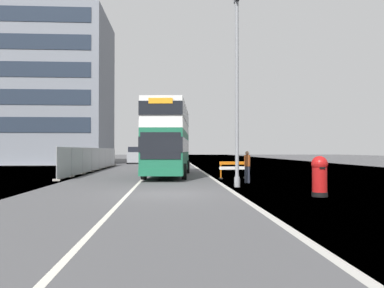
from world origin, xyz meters
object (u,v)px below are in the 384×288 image
object	(u,v)px
red_pillar_postbox	(320,174)
car_receding_mid	(135,156)
roadworks_barrier	(233,168)
lamppost_foreground	(237,97)
car_oncoming_near	(173,157)
pedestrian_at_kerb	(247,167)
car_receding_far	(169,155)
double_decker_bus	(169,139)

from	to	relation	value
red_pillar_postbox	car_receding_mid	distance (m)	39.79
roadworks_barrier	lamppost_foreground	bearing A→B (deg)	-97.29
car_oncoming_near	pedestrian_at_kerb	distance (m)	24.71
red_pillar_postbox	lamppost_foreground	bearing A→B (deg)	122.30
roadworks_barrier	pedestrian_at_kerb	world-z (taller)	pedestrian_at_kerb
red_pillar_postbox	pedestrian_at_kerb	xyz separation A→B (m)	(-1.59, 6.40, 0.02)
car_receding_far	pedestrian_at_kerb	bearing A→B (deg)	-83.38
red_pillar_postbox	car_receding_far	xyz separation A→B (m)	(-6.04, 44.70, 0.23)
lamppost_foreground	pedestrian_at_kerb	xyz separation A→B (m)	(0.98, 2.33, -3.59)
lamppost_foreground	car_receding_far	world-z (taller)	lamppost_foreground
double_decker_bus	car_oncoming_near	bearing A→B (deg)	88.59
roadworks_barrier	car_receding_mid	xyz separation A→B (m)	(-8.84, 28.76, 0.37)
double_decker_bus	lamppost_foreground	world-z (taller)	lamppost_foreground
red_pillar_postbox	car_receding_mid	size ratio (longest dim) A/B	0.42
pedestrian_at_kerb	car_receding_mid	bearing A→B (deg)	105.92
red_pillar_postbox	car_receding_far	world-z (taller)	car_receding_far
car_receding_far	pedestrian_at_kerb	size ratio (longest dim) A/B	2.18
roadworks_barrier	double_decker_bus	bearing A→B (deg)	144.82
car_oncoming_near	double_decker_bus	bearing A→B (deg)	-91.41
double_decker_bus	car_receding_mid	distance (m)	26.32
roadworks_barrier	pedestrian_at_kerb	bearing A→B (deg)	-85.06
double_decker_bus	roadworks_barrier	distance (m)	5.41
lamppost_foreground	red_pillar_postbox	bearing A→B (deg)	-57.70
lamppost_foreground	roadworks_barrier	distance (m)	6.71
lamppost_foreground	roadworks_barrier	xyz separation A→B (m)	(0.70, 5.50, -3.78)
double_decker_bus	lamppost_foreground	xyz separation A→B (m)	(3.43, -8.41, 1.85)
lamppost_foreground	red_pillar_postbox	size ratio (longest dim) A/B	5.90
car_oncoming_near	red_pillar_postbox	bearing A→B (deg)	-79.78
car_receding_far	pedestrian_at_kerb	xyz separation A→B (m)	(4.44, -38.30, -0.21)
car_receding_mid	roadworks_barrier	bearing A→B (deg)	-72.92
double_decker_bus	car_oncoming_near	size ratio (longest dim) A/B	2.47
roadworks_barrier	car_receding_mid	size ratio (longest dim) A/B	0.47
car_oncoming_near	car_receding_far	size ratio (longest dim) A/B	1.18
lamppost_foreground	red_pillar_postbox	distance (m)	6.01
lamppost_foreground	car_receding_far	bearing A→B (deg)	94.87
lamppost_foreground	double_decker_bus	bearing A→B (deg)	112.17
double_decker_bus	roadworks_barrier	xyz separation A→B (m)	(4.13, -2.91, -1.94)
roadworks_barrier	car_oncoming_near	size ratio (longest dim) A/B	0.40
car_oncoming_near	car_receding_far	distance (m)	13.91
lamppost_foreground	pedestrian_at_kerb	size ratio (longest dim) A/B	5.32
lamppost_foreground	roadworks_barrier	world-z (taller)	lamppost_foreground
red_pillar_postbox	car_oncoming_near	size ratio (longest dim) A/B	0.35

